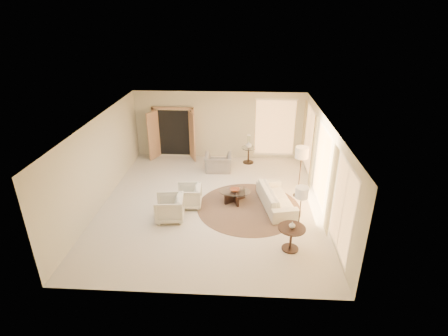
# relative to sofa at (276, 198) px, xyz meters

# --- Properties ---
(room) EXTENTS (7.04, 8.04, 2.83)m
(room) POSITION_rel_sofa_xyz_m (-2.10, 0.05, 1.09)
(room) COLOR silver
(room) RESTS_ON ground
(windows_right) EXTENTS (0.10, 6.40, 2.40)m
(windows_right) POSITION_rel_sofa_xyz_m (1.35, 0.15, 1.04)
(windows_right) COLOR #F1AD60
(windows_right) RESTS_ON room
(window_back_corner) EXTENTS (1.70, 0.10, 2.40)m
(window_back_corner) POSITION_rel_sofa_xyz_m (0.20, 4.00, 1.04)
(window_back_corner) COLOR #F1AD60
(window_back_corner) RESTS_ON room
(curtains_right) EXTENTS (0.06, 5.20, 2.60)m
(curtains_right) POSITION_rel_sofa_xyz_m (1.30, 1.05, 0.99)
(curtains_right) COLOR tan
(curtains_right) RESTS_ON room
(french_doors) EXTENTS (1.95, 0.66, 2.16)m
(french_doors) POSITION_rel_sofa_xyz_m (-4.00, 3.87, 0.76)
(french_doors) COLOR tan
(french_doors) RESTS_ON room
(area_rug) EXTENTS (4.33, 4.33, 0.01)m
(area_rug) POSITION_rel_sofa_xyz_m (-0.88, -0.15, -0.30)
(area_rug) COLOR #3B271D
(area_rug) RESTS_ON room
(sofa) EXTENTS (1.24, 2.25, 0.62)m
(sofa) POSITION_rel_sofa_xyz_m (0.00, 0.00, 0.00)
(sofa) COLOR silver
(sofa) RESTS_ON room
(armchair_left) EXTENTS (0.76, 0.80, 0.78)m
(armchair_left) POSITION_rel_sofa_xyz_m (-2.80, -0.14, 0.08)
(armchair_left) COLOR silver
(armchair_left) RESTS_ON room
(armchair_right) EXTENTS (0.85, 0.89, 0.84)m
(armchair_right) POSITION_rel_sofa_xyz_m (-3.26, -0.94, 0.11)
(armchair_right) COLOR silver
(armchair_right) RESTS_ON room
(accent_chair) EXTENTS (1.05, 0.71, 0.90)m
(accent_chair) POSITION_rel_sofa_xyz_m (-2.05, 2.59, 0.14)
(accent_chair) COLOR gray
(accent_chair) RESTS_ON room
(coffee_table) EXTENTS (1.33, 1.33, 0.39)m
(coffee_table) POSITION_rel_sofa_xyz_m (-1.34, 0.23, -0.07)
(coffee_table) COLOR black
(coffee_table) RESTS_ON room
(end_table) EXTENTS (0.71, 0.71, 0.68)m
(end_table) POSITION_rel_sofa_xyz_m (0.20, -2.21, 0.15)
(end_table) COLOR black
(end_table) RESTS_ON room
(side_table) EXTENTS (0.57, 0.57, 0.67)m
(side_table) POSITION_rel_sofa_xyz_m (-0.87, 3.45, 0.09)
(side_table) COLOR #2E231C
(side_table) RESTS_ON room
(floor_lamp_near) EXTENTS (0.43, 0.43, 1.77)m
(floor_lamp_near) POSITION_rel_sofa_xyz_m (0.80, 0.73, 1.20)
(floor_lamp_near) COLOR #2E231C
(floor_lamp_near) RESTS_ON room
(floor_lamp_far) EXTENTS (0.36, 0.36, 1.47)m
(floor_lamp_far) POSITION_rel_sofa_xyz_m (0.50, -1.49, 0.94)
(floor_lamp_far) COLOR #2E231C
(floor_lamp_far) RESTS_ON room
(bowl) EXTENTS (0.33, 0.33, 0.08)m
(bowl) POSITION_rel_sofa_xyz_m (-1.34, 0.23, 0.12)
(bowl) COLOR brown
(bowl) RESTS_ON coffee_table
(end_vase) EXTENTS (0.17, 0.17, 0.17)m
(end_vase) POSITION_rel_sofa_xyz_m (0.20, -2.21, 0.44)
(end_vase) COLOR silver
(end_vase) RESTS_ON end_table
(side_vase) EXTENTS (0.31, 0.31, 0.26)m
(side_vase) POSITION_rel_sofa_xyz_m (-0.87, 3.45, 0.48)
(side_vase) COLOR silver
(side_vase) RESTS_ON side_table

